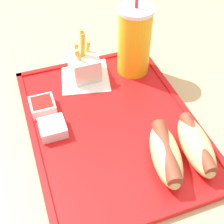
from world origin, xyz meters
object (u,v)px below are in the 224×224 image
object	(u,v)px
soda_cup	(134,41)
sauce_cup_mayo	(53,128)
hot_dog_near	(166,154)
sauce_cup_ketchup	(43,106)
fries_carton	(84,64)
hot_dog_far	(196,145)

from	to	relation	value
soda_cup	sauce_cup_mayo	distance (m)	0.26
hot_dog_near	sauce_cup_ketchup	bearing A→B (deg)	-138.72
fries_carton	hot_dog_far	bearing A→B (deg)	23.98
hot_dog_far	sauce_cup_ketchup	xyz separation A→B (m)	(-0.20, -0.24, -0.01)
hot_dog_near	sauce_cup_mayo	size ratio (longest dim) A/B	2.88
hot_dog_far	fries_carton	xyz separation A→B (m)	(-0.28, -0.12, 0.01)
soda_cup	fries_carton	bearing A→B (deg)	-99.10
soda_cup	sauce_cup_mayo	size ratio (longest dim) A/B	3.85
soda_cup	sauce_cup_mayo	bearing A→B (deg)	-59.68
sauce_cup_mayo	sauce_cup_ketchup	world-z (taller)	same
hot_dog_near	fries_carton	size ratio (longest dim) A/B	1.25
fries_carton	hot_dog_near	bearing A→B (deg)	13.06
hot_dog_near	sauce_cup_ketchup	world-z (taller)	hot_dog_near
soda_cup	sauce_cup_ketchup	world-z (taller)	soda_cup
soda_cup	sauce_cup_mayo	xyz separation A→B (m)	(0.13, -0.22, -0.07)
hot_dog_far	sauce_cup_ketchup	world-z (taller)	hot_dog_far
sauce_cup_mayo	sauce_cup_ketchup	xyz separation A→B (m)	(-0.07, -0.01, 0.00)
hot_dog_near	sauce_cup_mayo	xyz separation A→B (m)	(-0.14, -0.17, -0.01)
soda_cup	sauce_cup_ketchup	distance (m)	0.24
soda_cup	hot_dog_near	xyz separation A→B (m)	(0.26, -0.05, -0.05)
hot_dog_far	hot_dog_near	size ratio (longest dim) A/B	0.99
hot_dog_far	sauce_cup_mayo	size ratio (longest dim) A/B	2.85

